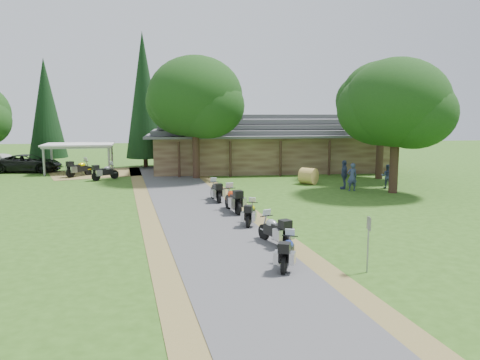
{
  "coord_description": "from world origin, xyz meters",
  "views": [
    {
      "loc": [
        -1.45,
        -16.85,
        5.16
      ],
      "look_at": [
        1.31,
        6.98,
        1.6
      ],
      "focal_mm": 35.0,
      "sensor_mm": 36.0,
      "label": 1
    }
  ],
  "objects": [
    {
      "name": "ground",
      "position": [
        0.0,
        0.0,
        0.0
      ],
      "size": [
        120.0,
        120.0,
        0.0
      ],
      "primitive_type": "plane",
      "color": "#2C4E16",
      "rests_on": "ground"
    },
    {
      "name": "driveway",
      "position": [
        -0.5,
        4.0,
        0.0
      ],
      "size": [
        51.95,
        51.95,
        0.0
      ],
      "primitive_type": "plane",
      "rotation": [
        0.0,
        0.0,
        0.14
      ],
      "color": "#434345",
      "rests_on": "ground"
    },
    {
      "name": "lodge",
      "position": [
        6.0,
        24.0,
        2.45
      ],
      "size": [
        21.4,
        9.4,
        4.9
      ],
      "primitive_type": null,
      "color": "brown",
      "rests_on": "ground"
    },
    {
      "name": "carport",
      "position": [
        -10.38,
        23.63,
        1.21
      ],
      "size": [
        5.88,
        4.16,
        2.43
      ],
      "primitive_type": null,
      "rotation": [
        0.0,
        0.0,
        0.08
      ],
      "color": "silver",
      "rests_on": "ground"
    },
    {
      "name": "car_white_sedan",
      "position": [
        -17.43,
        25.94,
        0.97
      ],
      "size": [
        4.5,
        6.32,
        1.94
      ],
      "primitive_type": "imported",
      "rotation": [
        0.0,
        0.0,
        1.18
      ],
      "color": "white",
      "rests_on": "ground"
    },
    {
      "name": "car_dark_suv",
      "position": [
        -14.77,
        24.42,
        1.12
      ],
      "size": [
        3.04,
        6.05,
        2.24
      ],
      "primitive_type": "imported",
      "rotation": [
        0.0,
        0.0,
        1.47
      ],
      "color": "black",
      "rests_on": "ground"
    },
    {
      "name": "motorcycle_row_a",
      "position": [
        1.83,
        -2.19,
        0.59
      ],
      "size": [
        1.15,
        1.81,
        1.18
      ],
      "primitive_type": null,
      "rotation": [
        0.0,
        0.0,
        1.2
      ],
      "color": "navy",
      "rests_on": "ground"
    },
    {
      "name": "motorcycle_row_b",
      "position": [
        1.9,
        0.56,
        0.63
      ],
      "size": [
        1.29,
        1.94,
        1.27
      ],
      "primitive_type": null,
      "rotation": [
        0.0,
        0.0,
        1.98
      ],
      "color": "#9A9CA1",
      "rests_on": "ground"
    },
    {
      "name": "motorcycle_row_c",
      "position": [
        1.43,
        3.84,
        0.58
      ],
      "size": [
        1.01,
        1.77,
        1.15
      ],
      "primitive_type": null,
      "rotation": [
        0.0,
        0.0,
        1.28
      ],
      "color": "#C8C000",
      "rests_on": "ground"
    },
    {
      "name": "motorcycle_row_d",
      "position": [
        0.9,
        6.56,
        0.71
      ],
      "size": [
        1.1,
        2.17,
        1.42
      ],
      "primitive_type": null,
      "rotation": [
        0.0,
        0.0,
        1.79
      ],
      "color": "red",
      "rests_on": "ground"
    },
    {
      "name": "motorcycle_row_e",
      "position": [
        0.21,
        9.61,
        0.64
      ],
      "size": [
        0.91,
        1.94,
        1.28
      ],
      "primitive_type": null,
      "rotation": [
        0.0,
        0.0,
        1.74
      ],
      "color": "black",
      "rests_on": "ground"
    },
    {
      "name": "motorcycle_carport_a",
      "position": [
        -9.85,
        21.03,
        0.72
      ],
      "size": [
        1.94,
        2.01,
        1.44
      ],
      "primitive_type": null,
      "rotation": [
        0.0,
        0.0,
        0.82
      ],
      "color": "#E1D800",
      "rests_on": "ground"
    },
    {
      "name": "motorcycle_carport_b",
      "position": [
        -7.53,
        18.95,
        0.67
      ],
      "size": [
        1.91,
        1.72,
        1.33
      ],
      "primitive_type": null,
      "rotation": [
        0.0,
        0.0,
        0.68
      ],
      "color": "slate",
      "rests_on": "ground"
    },
    {
      "name": "person_a",
      "position": [
        9.21,
        12.06,
        1.07
      ],
      "size": [
        0.63,
        0.47,
        2.14
      ],
      "primitive_type": "imported",
      "rotation": [
        0.0,
        0.0,
        3.2
      ],
      "color": "#333F5F",
      "rests_on": "ground"
    },
    {
      "name": "person_b",
      "position": [
        11.95,
        12.87,
        0.94
      ],
      "size": [
        0.65,
        0.59,
        1.88
      ],
      "primitive_type": "imported",
      "rotation": [
        0.0,
        0.0,
        2.65
      ],
      "color": "#333F5F",
      "rests_on": "ground"
    },
    {
      "name": "person_c",
      "position": [
        8.96,
        12.9,
        1.13
      ],
      "size": [
        0.6,
        0.73,
        2.26
      ],
      "primitive_type": "imported",
      "rotation": [
        0.0,
        0.0,
        4.47
      ],
      "color": "#333F5F",
      "rests_on": "ground"
    },
    {
      "name": "hay_bale",
      "position": [
        7.14,
        15.15,
        0.58
      ],
      "size": [
        1.56,
        1.57,
        1.15
      ],
      "primitive_type": "cylinder",
      "rotation": [
        1.57,
        0.0,
        0.82
      ],
      "color": "olive",
      "rests_on": "ground"
    },
    {
      "name": "sign_post",
      "position": [
        4.28,
        -2.95,
        0.92
      ],
      "size": [
        0.33,
        0.06,
        1.84
      ],
      "primitive_type": null,
      "color": "gray",
      "rests_on": "ground"
    },
    {
      "name": "oak_lodge_left",
      "position": [
        -0.69,
        18.92,
        5.01
      ],
      "size": [
        7.16,
        7.16,
        10.03
      ],
      "primitive_type": null,
      "color": "black",
      "rests_on": "ground"
    },
    {
      "name": "oak_lodge_right",
      "position": [
        13.24,
        17.23,
        5.1
      ],
      "size": [
        6.0,
        6.0,
        10.2
      ],
      "primitive_type": null,
      "color": "black",
      "rests_on": "ground"
    },
    {
      "name": "oak_driveway",
      "position": [
        11.57,
        11.12,
        4.57
      ],
      "size": [
        6.49,
        6.49,
        9.14
      ],
      "primitive_type": null,
      "color": "black",
      "rests_on": "ground"
    },
    {
      "name": "cedar_near",
      "position": [
        -5.16,
        26.63,
        6.09
      ],
      "size": [
        3.44,
        3.44,
        12.18
      ],
      "primitive_type": "cone",
      "color": "black",
      "rests_on": "ground"
    },
    {
      "name": "cedar_far",
      "position": [
        -14.05,
        27.85,
        4.95
      ],
      "size": [
        3.4,
        3.4,
        9.9
      ],
      "primitive_type": "cone",
      "color": "black",
      "rests_on": "ground"
    }
  ]
}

